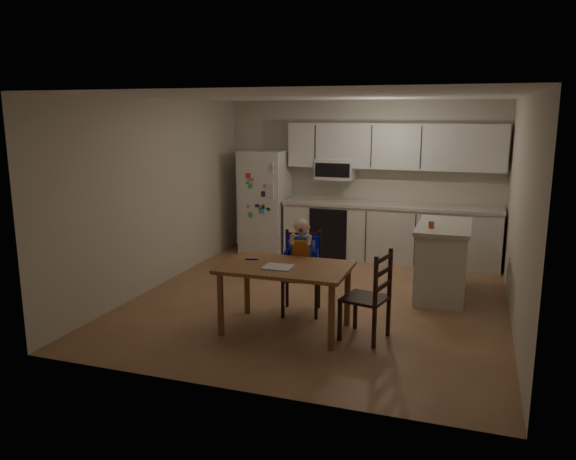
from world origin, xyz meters
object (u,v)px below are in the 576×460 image
(chair_booster, at_px, (302,256))
(refrigerator, at_px, (265,202))
(dining_table, at_px, (285,274))
(chair_side, at_px, (374,291))
(kitchen_island, at_px, (442,260))
(red_cup, at_px, (431,225))

(chair_booster, bearing_deg, refrigerator, 107.86)
(dining_table, height_order, chair_side, chair_side)
(kitchen_island, distance_m, dining_table, 2.34)
(refrigerator, xyz_separation_m, kitchen_island, (2.98, -1.45, -0.38))
(refrigerator, height_order, chair_booster, refrigerator)
(refrigerator, xyz_separation_m, red_cup, (2.84, -1.74, 0.12))
(red_cup, relative_size, dining_table, 0.07)
(dining_table, height_order, chair_booster, chair_booster)
(kitchen_island, height_order, chair_side, chair_side)
(chair_booster, relative_size, chair_side, 1.19)
(refrigerator, relative_size, chair_booster, 1.51)
(chair_side, bearing_deg, dining_table, -75.44)
(dining_table, relative_size, chair_side, 1.42)
(chair_side, bearing_deg, refrigerator, -130.23)
(red_cup, bearing_deg, chair_side, -106.32)
(red_cup, bearing_deg, dining_table, -132.51)
(kitchen_island, height_order, red_cup, red_cup)
(refrigerator, xyz_separation_m, dining_table, (1.47, -3.23, -0.22))
(chair_side, bearing_deg, chair_booster, -108.87)
(dining_table, bearing_deg, refrigerator, 114.44)
(kitchen_island, relative_size, dining_table, 0.93)
(red_cup, distance_m, chair_booster, 1.66)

